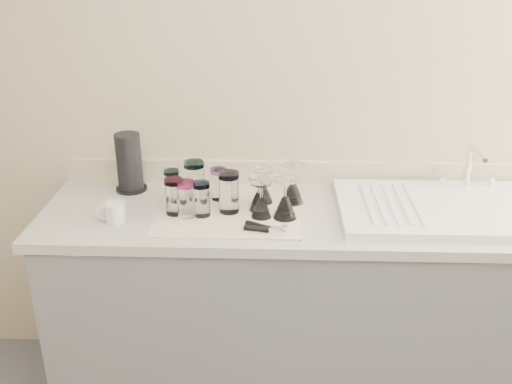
{
  "coord_description": "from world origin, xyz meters",
  "views": [
    {
      "loc": [
        -0.11,
        -0.83,
        1.87
      ],
      "look_at": [
        -0.18,
        1.15,
        1.0
      ],
      "focal_mm": 40.0,
      "sensor_mm": 36.0,
      "label": 1
    }
  ],
  "objects_px": {
    "sink_unit": "(445,208)",
    "white_mug": "(114,212)",
    "tumbler_lavender": "(229,192)",
    "can_opener": "(266,229)",
    "tumbler_magenta": "(174,196)",
    "goblet_front_left": "(261,205)",
    "goblet_extra": "(259,198)",
    "goblet_back_left": "(263,191)",
    "tumbler_extra": "(186,199)",
    "goblet_front_right": "(285,204)",
    "tumbler_cyan": "(195,181)",
    "tumbler_blue": "(202,199)",
    "paper_towel_roll": "(129,163)",
    "tumbler_teal": "(172,184)",
    "goblet_back_right": "(293,190)",
    "tumbler_purple": "(219,184)"
  },
  "relations": [
    {
      "from": "sink_unit",
      "to": "white_mug",
      "type": "relative_size",
      "value": 7.22
    },
    {
      "from": "tumbler_lavender",
      "to": "can_opener",
      "type": "distance_m",
      "value": 0.23
    },
    {
      "from": "tumbler_magenta",
      "to": "can_opener",
      "type": "height_order",
      "value": "tumbler_magenta"
    },
    {
      "from": "goblet_front_left",
      "to": "tumbler_lavender",
      "type": "bearing_deg",
      "value": 162.33
    },
    {
      "from": "goblet_extra",
      "to": "white_mug",
      "type": "relative_size",
      "value": 1.25
    },
    {
      "from": "tumbler_lavender",
      "to": "goblet_extra",
      "type": "height_order",
      "value": "tumbler_lavender"
    },
    {
      "from": "goblet_back_left",
      "to": "white_mug",
      "type": "relative_size",
      "value": 1.26
    },
    {
      "from": "tumbler_extra",
      "to": "white_mug",
      "type": "bearing_deg",
      "value": -171.28
    },
    {
      "from": "tumbler_lavender",
      "to": "goblet_extra",
      "type": "xyz_separation_m",
      "value": [
        0.11,
        0.02,
        -0.03
      ]
    },
    {
      "from": "goblet_back_left",
      "to": "goblet_front_right",
      "type": "bearing_deg",
      "value": -57.81
    },
    {
      "from": "tumbler_extra",
      "to": "goblet_back_left",
      "type": "distance_m",
      "value": 0.32
    },
    {
      "from": "sink_unit",
      "to": "tumbler_cyan",
      "type": "height_order",
      "value": "sink_unit"
    },
    {
      "from": "tumbler_blue",
      "to": "paper_towel_roll",
      "type": "bearing_deg",
      "value": 142.91
    },
    {
      "from": "goblet_back_left",
      "to": "tumbler_teal",
      "type": "bearing_deg",
      "value": 177.09
    },
    {
      "from": "goblet_front_right",
      "to": "can_opener",
      "type": "xyz_separation_m",
      "value": [
        -0.07,
        -0.12,
        -0.04
      ]
    },
    {
      "from": "tumbler_extra",
      "to": "goblet_back_left",
      "type": "bearing_deg",
      "value": 26.11
    },
    {
      "from": "goblet_back_right",
      "to": "tumbler_blue",
      "type": "bearing_deg",
      "value": -159.05
    },
    {
      "from": "goblet_front_right",
      "to": "tumbler_extra",
      "type": "bearing_deg",
      "value": -179.53
    },
    {
      "from": "tumbler_blue",
      "to": "tumbler_lavender",
      "type": "height_order",
      "value": "tumbler_lavender"
    },
    {
      "from": "tumbler_purple",
      "to": "goblet_front_right",
      "type": "relative_size",
      "value": 0.81
    },
    {
      "from": "sink_unit",
      "to": "paper_towel_roll",
      "type": "xyz_separation_m",
      "value": [
        -1.27,
        0.18,
        0.1
      ]
    },
    {
      "from": "sink_unit",
      "to": "goblet_back_left",
      "type": "height_order",
      "value": "sink_unit"
    },
    {
      "from": "sink_unit",
      "to": "tumbler_teal",
      "type": "height_order",
      "value": "sink_unit"
    },
    {
      "from": "tumbler_teal",
      "to": "white_mug",
      "type": "bearing_deg",
      "value": -132.91
    },
    {
      "from": "goblet_front_left",
      "to": "tumbler_magenta",
      "type": "bearing_deg",
      "value": 177.61
    },
    {
      "from": "can_opener",
      "to": "white_mug",
      "type": "distance_m",
      "value": 0.58
    },
    {
      "from": "tumbler_lavender",
      "to": "goblet_back_right",
      "type": "bearing_deg",
      "value": 20.97
    },
    {
      "from": "tumbler_cyan",
      "to": "goblet_front_right",
      "type": "xyz_separation_m",
      "value": [
        0.36,
        -0.15,
        -0.03
      ]
    },
    {
      "from": "tumbler_lavender",
      "to": "goblet_back_right",
      "type": "relative_size",
      "value": 1.0
    },
    {
      "from": "goblet_front_right",
      "to": "white_mug",
      "type": "xyz_separation_m",
      "value": [
        -0.64,
        -0.04,
        -0.02
      ]
    },
    {
      "from": "white_mug",
      "to": "tumbler_cyan",
      "type": "bearing_deg",
      "value": 35.1
    },
    {
      "from": "paper_towel_roll",
      "to": "can_opener",
      "type": "bearing_deg",
      "value": -32.88
    },
    {
      "from": "goblet_extra",
      "to": "white_mug",
      "type": "bearing_deg",
      "value": -168.43
    },
    {
      "from": "tumbler_purple",
      "to": "tumbler_magenta",
      "type": "relative_size",
      "value": 0.91
    },
    {
      "from": "paper_towel_roll",
      "to": "goblet_extra",
      "type": "bearing_deg",
      "value": -19.4
    },
    {
      "from": "goblet_front_right",
      "to": "goblet_back_left",
      "type": "bearing_deg",
      "value": 122.19
    },
    {
      "from": "goblet_front_right",
      "to": "can_opener",
      "type": "height_order",
      "value": "goblet_front_right"
    },
    {
      "from": "tumbler_teal",
      "to": "tumbler_extra",
      "type": "bearing_deg",
      "value": -62.55
    },
    {
      "from": "paper_towel_roll",
      "to": "tumbler_magenta",
      "type": "bearing_deg",
      "value": -46.44
    },
    {
      "from": "goblet_extra",
      "to": "paper_towel_roll",
      "type": "xyz_separation_m",
      "value": [
        -0.55,
        0.19,
        0.07
      ]
    },
    {
      "from": "tumbler_extra",
      "to": "goblet_front_right",
      "type": "height_order",
      "value": "goblet_front_right"
    },
    {
      "from": "tumbler_cyan",
      "to": "paper_towel_roll",
      "type": "distance_m",
      "value": 0.31
    },
    {
      "from": "goblet_back_right",
      "to": "goblet_front_left",
      "type": "distance_m",
      "value": 0.18
    },
    {
      "from": "tumbler_lavender",
      "to": "tumbler_extra",
      "type": "height_order",
      "value": "tumbler_lavender"
    },
    {
      "from": "tumbler_extra",
      "to": "goblet_back_right",
      "type": "height_order",
      "value": "goblet_back_right"
    },
    {
      "from": "tumbler_cyan",
      "to": "goblet_back_left",
      "type": "relative_size",
      "value": 1.15
    },
    {
      "from": "tumbler_cyan",
      "to": "goblet_extra",
      "type": "bearing_deg",
      "value": -18.22
    },
    {
      "from": "goblet_back_right",
      "to": "goblet_back_left",
      "type": "bearing_deg",
      "value": -178.36
    },
    {
      "from": "tumbler_magenta",
      "to": "goblet_back_left",
      "type": "relative_size",
      "value": 1.0
    },
    {
      "from": "can_opener",
      "to": "paper_towel_roll",
      "type": "relative_size",
      "value": 0.65
    }
  ]
}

